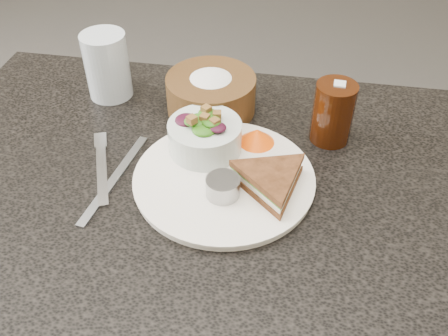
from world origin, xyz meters
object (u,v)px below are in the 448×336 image
dinner_plate (224,179)px  water_glass (107,66)px  salad_bowl (205,132)px  dining_table (206,308)px  sandwich (271,180)px  bread_basket (211,88)px  cola_glass (333,110)px  dressing_ramekin (223,187)px

dinner_plate → water_glass: (-0.27, 0.22, 0.06)m
water_glass → salad_bowl: bearing=-34.6°
dinner_plate → water_glass: size_ratio=2.24×
dining_table → sandwich: sandwich is taller
bread_basket → salad_bowl: bearing=-83.4°
salad_bowl → cola_glass: 0.23m
cola_glass → water_glass: water_glass is taller
dressing_ramekin → bread_basket: bread_basket is taller
dining_table → cola_glass: size_ratio=8.16×
sandwich → dressing_ramekin: sandwich is taller
dining_table → cola_glass: 0.50m
salad_bowl → cola_glass: size_ratio=1.01×
bread_basket → sandwich: bearing=-57.8°
dining_table → water_glass: (-0.23, 0.22, 0.44)m
dinner_plate → dressing_ramekin: bearing=-82.7°
sandwich → salad_bowl: salad_bowl is taller
cola_glass → bread_basket: bearing=167.0°
water_glass → dressing_ramekin: bearing=-43.5°
dinner_plate → cola_glass: (0.17, 0.15, 0.06)m
salad_bowl → water_glass: water_glass is taller
sandwich → salad_bowl: bearing=-171.3°
dining_table → sandwich: size_ratio=7.13×
sandwich → dinner_plate: bearing=-150.3°
dinner_plate → salad_bowl: size_ratio=2.33×
dinner_plate → dressing_ramekin: (0.01, -0.04, 0.02)m
bread_basket → cola_glass: cola_glass is taller
salad_bowl → cola_glass: bearing=21.6°
cola_glass → water_glass: 0.44m
sandwich → bread_basket: bearing=164.7°
dinner_plate → dressing_ramekin: size_ratio=5.46×
dining_table → bread_basket: size_ratio=5.95×
salad_bowl → water_glass: bearing=145.4°
dinner_plate → salad_bowl: salad_bowl is taller
dining_table → water_glass: 0.54m
dining_table → sandwich: (0.12, -0.01, 0.41)m
cola_glass → dining_table: bearing=-144.1°
dining_table → bread_basket: bearing=95.5°
salad_bowl → dressing_ramekin: salad_bowl is taller
dinner_plate → water_glass: water_glass is taller
cola_glass → sandwich: bearing=-118.7°
dining_table → dressing_ramekin: bearing=-40.8°
dinner_plate → cola_glass: 0.23m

